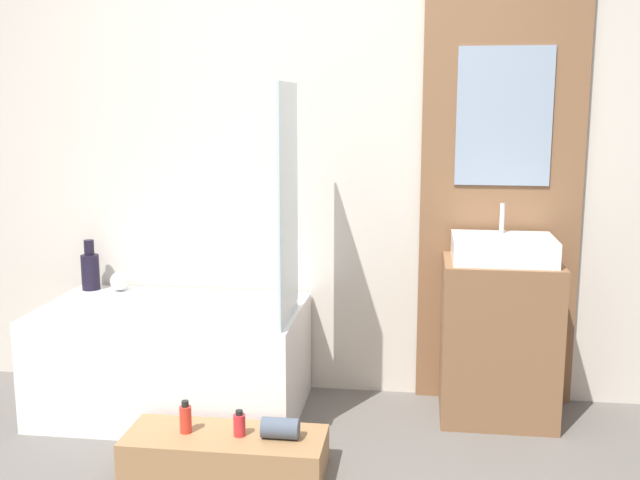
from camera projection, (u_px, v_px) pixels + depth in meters
wall_tiled_back at (314, 155)px, 4.00m from camera, size 4.20×0.06×2.60m
wall_wood_accent at (502, 155)px, 3.82m from camera, size 0.82×0.04×2.60m
bathtub at (174, 359)px, 3.85m from camera, size 1.32×0.77×0.56m
glass_shower_screen at (288, 204)px, 3.49m from camera, size 0.01×0.48×1.11m
wooden_step_bench at (225, 452)px, 3.25m from camera, size 0.87×0.33×0.17m
vanity_cabinet at (499, 340)px, 3.75m from camera, size 0.57×0.44×0.81m
sink at (503, 249)px, 3.66m from camera, size 0.49×0.37×0.27m
vase_tall_dark at (90, 269)px, 4.13m from camera, size 0.10×0.10×0.28m
vase_round_light at (120, 281)px, 4.11m from camera, size 0.11×0.11×0.11m
bottle_soap_primary at (186, 418)px, 3.24m from camera, size 0.05×0.05×0.15m
bottle_soap_secondary at (239, 424)px, 3.21m from camera, size 0.05×0.05×0.12m
towel_roll at (279, 428)px, 3.19m from camera, size 0.16×0.09×0.09m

